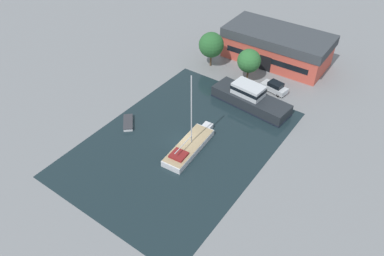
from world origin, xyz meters
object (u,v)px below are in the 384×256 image
Objects in this scene: warehouse_building at (277,46)px; sailboat_moored at (189,146)px; small_dinghy at (128,123)px; quay_tree_near_building at (249,61)px; parked_car at (275,87)px; motor_cruiser at (250,98)px; quay_tree_by_water at (211,45)px.

sailboat_moored reaches higher than warehouse_building.
quay_tree_near_building is at bearing -154.61° from small_dinghy.
parked_car is 5.89m from motor_cruiser.
parked_car is at bearing -65.73° from warehouse_building.
quay_tree_by_water is 23.11m from sailboat_moored.
motor_cruiser is at bearing -80.00° from warehouse_building.
quay_tree_by_water is 21.77m from small_dinghy.
sailboat_moored is (2.17, -20.05, -3.24)m from quay_tree_near_building.
sailboat_moored reaches higher than small_dinghy.
quay_tree_near_building is 6.14m from parked_car.
sailboat_moored is at bearing 142.39° from small_dinghy.
small_dinghy is at bearing -179.18° from sailboat_moored.
motor_cruiser is at bearing -28.98° from quay_tree_by_water.
warehouse_building is 15.58m from motor_cruiser.
sailboat_moored is 3.25× the size of small_dinghy.
warehouse_building is 29.30m from sailboat_moored.
warehouse_building is 9.20m from quay_tree_near_building.
warehouse_building is at bearing 34.19° from parked_car.
motor_cruiser is (-1.53, -5.68, 0.41)m from parked_car.
parked_car reaches higher than small_dinghy.
quay_tree_near_building is 7.93m from quay_tree_by_water.
small_dinghy is at bearing -108.39° from warehouse_building.
small_dinghy is (-10.65, -0.93, -0.29)m from sailboat_moored.
parked_car is at bearing -3.60° from quay_tree_by_water.
warehouse_building is at bearing 84.64° from quay_tree_near_building.
quay_tree_by_water is 13.75m from motor_cruiser.
parked_car is at bearing -166.56° from small_dinghy.
quay_tree_near_building reaches higher than small_dinghy.
quay_tree_near_building is 0.91× the size of quay_tree_by_water.
motor_cruiser is (3.00, -15.20, -1.64)m from warehouse_building.
parked_car is 1.31× the size of small_dinghy.
quay_tree_near_building is 1.63× the size of small_dinghy.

